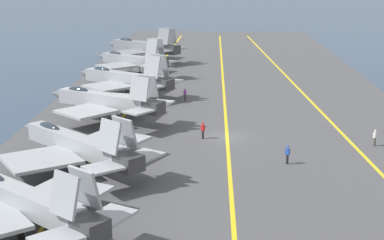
{
  "coord_description": "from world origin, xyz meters",
  "views": [
    {
      "loc": [
        -60.15,
        1.51,
        18.27
      ],
      "look_at": [
        -2.44,
        3.66,
        2.9
      ],
      "focal_mm": 55.0,
      "sensor_mm": 36.0,
      "label": 1
    }
  ],
  "objects_px": {
    "crew_white_vest": "(375,137)",
    "crew_blue_vest": "(287,154)",
    "parked_jet_third": "(77,145)",
    "crew_purple_vest": "(185,94)",
    "parked_jet_second": "(26,201)",
    "parked_jet_fourth": "(105,101)",
    "parked_jet_fifth": "(124,79)",
    "crew_red_vest": "(203,130)",
    "parked_jet_seventh": "(143,47)",
    "parked_jet_sixth": "(132,60)"
  },
  "relations": [
    {
      "from": "crew_white_vest",
      "to": "parked_jet_sixth",
      "type": "bearing_deg",
      "value": 38.49
    },
    {
      "from": "parked_jet_third",
      "to": "parked_jet_sixth",
      "type": "distance_m",
      "value": 45.25
    },
    {
      "from": "crew_white_vest",
      "to": "crew_blue_vest",
      "type": "distance_m",
      "value": 11.22
    },
    {
      "from": "crew_white_vest",
      "to": "crew_blue_vest",
      "type": "bearing_deg",
      "value": 121.93
    },
    {
      "from": "parked_jet_fourth",
      "to": "crew_red_vest",
      "type": "relative_size",
      "value": 8.87
    },
    {
      "from": "parked_jet_second",
      "to": "parked_jet_third",
      "type": "height_order",
      "value": "parked_jet_second"
    },
    {
      "from": "parked_jet_sixth",
      "to": "parked_jet_seventh",
      "type": "xyz_separation_m",
      "value": [
        14.86,
        0.05,
        0.16
      ]
    },
    {
      "from": "parked_jet_seventh",
      "to": "crew_blue_vest",
      "type": "relative_size",
      "value": 8.9
    },
    {
      "from": "crew_blue_vest",
      "to": "crew_purple_vest",
      "type": "height_order",
      "value": "crew_blue_vest"
    },
    {
      "from": "parked_jet_third",
      "to": "crew_blue_vest",
      "type": "height_order",
      "value": "parked_jet_third"
    },
    {
      "from": "parked_jet_third",
      "to": "crew_white_vest",
      "type": "bearing_deg",
      "value": -74.64
    },
    {
      "from": "parked_jet_fourth",
      "to": "crew_purple_vest",
      "type": "bearing_deg",
      "value": -37.36
    },
    {
      "from": "parked_jet_fifth",
      "to": "crew_purple_vest",
      "type": "distance_m",
      "value": 9.46
    },
    {
      "from": "parked_jet_fourth",
      "to": "parked_jet_sixth",
      "type": "height_order",
      "value": "parked_jet_sixth"
    },
    {
      "from": "parked_jet_fourth",
      "to": "crew_red_vest",
      "type": "bearing_deg",
      "value": -118.56
    },
    {
      "from": "parked_jet_second",
      "to": "parked_jet_sixth",
      "type": "bearing_deg",
      "value": 0.64
    },
    {
      "from": "parked_jet_second",
      "to": "crew_blue_vest",
      "type": "xyz_separation_m",
      "value": [
        14.91,
        -19.56,
        -1.24
      ]
    },
    {
      "from": "parked_jet_fourth",
      "to": "parked_jet_seventh",
      "type": "relative_size",
      "value": 0.98
    },
    {
      "from": "parked_jet_third",
      "to": "parked_jet_fourth",
      "type": "height_order",
      "value": "parked_jet_fourth"
    },
    {
      "from": "parked_jet_fourth",
      "to": "crew_white_vest",
      "type": "xyz_separation_m",
      "value": [
        -8.11,
        -28.84,
        -1.62
      ]
    },
    {
      "from": "parked_jet_fifth",
      "to": "crew_white_vest",
      "type": "distance_m",
      "value": 36.92
    },
    {
      "from": "parked_jet_seventh",
      "to": "crew_blue_vest",
      "type": "distance_m",
      "value": 61.63
    },
    {
      "from": "crew_white_vest",
      "to": "crew_purple_vest",
      "type": "height_order",
      "value": "crew_purple_vest"
    },
    {
      "from": "crew_purple_vest",
      "to": "crew_blue_vest",
      "type": "bearing_deg",
      "value": -157.17
    },
    {
      "from": "parked_jet_third",
      "to": "crew_purple_vest",
      "type": "distance_m",
      "value": 28.54
    },
    {
      "from": "parked_jet_third",
      "to": "parked_jet_sixth",
      "type": "relative_size",
      "value": 1.07
    },
    {
      "from": "crew_purple_vest",
      "to": "parked_jet_fourth",
      "type": "bearing_deg",
      "value": 142.64
    },
    {
      "from": "parked_jet_seventh",
      "to": "crew_red_vest",
      "type": "height_order",
      "value": "parked_jet_seventh"
    },
    {
      "from": "parked_jet_fifth",
      "to": "parked_jet_sixth",
      "type": "distance_m",
      "value": 14.46
    },
    {
      "from": "parked_jet_third",
      "to": "crew_red_vest",
      "type": "distance_m",
      "value": 14.81
    },
    {
      "from": "parked_jet_second",
      "to": "crew_white_vest",
      "type": "distance_m",
      "value": 35.8
    },
    {
      "from": "parked_jet_fourth",
      "to": "crew_purple_vest",
      "type": "height_order",
      "value": "parked_jet_fourth"
    },
    {
      "from": "parked_jet_fifth",
      "to": "crew_purple_vest",
      "type": "bearing_deg",
      "value": -112.15
    },
    {
      "from": "parked_jet_fifth",
      "to": "crew_red_vest",
      "type": "distance_m",
      "value": 23.98
    },
    {
      "from": "parked_jet_third",
      "to": "parked_jet_fourth",
      "type": "xyz_separation_m",
      "value": [
        15.95,
        0.31,
        0.34
      ]
    },
    {
      "from": "parked_jet_sixth",
      "to": "crew_red_vest",
      "type": "distance_m",
      "value": 37.58
    },
    {
      "from": "crew_red_vest",
      "to": "parked_jet_fifth",
      "type": "bearing_deg",
      "value": 28.47
    },
    {
      "from": "parked_jet_third",
      "to": "crew_purple_vest",
      "type": "xyz_separation_m",
      "value": [
        27.27,
        -8.33,
        -1.26
      ]
    },
    {
      "from": "parked_jet_fourth",
      "to": "crew_blue_vest",
      "type": "distance_m",
      "value": 23.94
    },
    {
      "from": "parked_jet_second",
      "to": "crew_purple_vest",
      "type": "bearing_deg",
      "value": -12.43
    },
    {
      "from": "parked_jet_fifth",
      "to": "parked_jet_seventh",
      "type": "distance_m",
      "value": 29.3
    },
    {
      "from": "crew_blue_vest",
      "to": "crew_purple_vest",
      "type": "relative_size",
      "value": 1.05
    },
    {
      "from": "parked_jet_fifth",
      "to": "parked_jet_seventh",
      "type": "bearing_deg",
      "value": 1.78
    },
    {
      "from": "parked_jet_seventh",
      "to": "parked_jet_third",
      "type": "bearing_deg",
      "value": -178.81
    },
    {
      "from": "parked_jet_seventh",
      "to": "crew_blue_vest",
      "type": "bearing_deg",
      "value": -160.8
    },
    {
      "from": "parked_jet_third",
      "to": "parked_jet_seventh",
      "type": "distance_m",
      "value": 60.1
    },
    {
      "from": "parked_jet_fifth",
      "to": "crew_white_vest",
      "type": "height_order",
      "value": "parked_jet_fifth"
    },
    {
      "from": "parked_jet_fourth",
      "to": "parked_jet_second",
      "type": "bearing_deg",
      "value": 179.54
    },
    {
      "from": "parked_jet_third",
      "to": "parked_jet_fifth",
      "type": "height_order",
      "value": "parked_jet_fifth"
    },
    {
      "from": "parked_jet_fifth",
      "to": "crew_blue_vest",
      "type": "relative_size",
      "value": 8.94
    }
  ]
}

